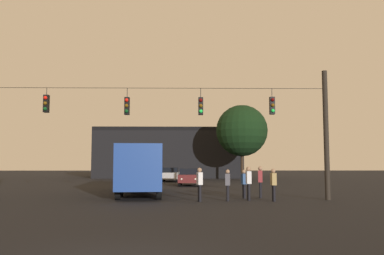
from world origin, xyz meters
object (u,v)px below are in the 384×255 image
object	(u,v)px
tree_left_silhouette	(242,131)
pedestrian_near_bus	(200,182)
car_near_right	(189,177)
pedestrian_crossing_left	(274,183)
pedestrian_crossing_center	(249,181)
pedestrian_crossing_right	(228,183)
pedestrian_trailing	(244,182)
pedestrian_far_side	(260,180)
city_bus	(141,165)
car_far_left	(171,174)

from	to	relation	value
tree_left_silhouette	pedestrian_near_bus	bearing A→B (deg)	-102.64
car_near_right	pedestrian_near_bus	bearing A→B (deg)	-88.54
pedestrian_crossing_left	pedestrian_crossing_center	bearing A→B (deg)	157.24
car_near_right	tree_left_silhouette	size ratio (longest dim) A/B	0.50
pedestrian_crossing_right	tree_left_silhouette	world-z (taller)	tree_left_silhouette
car_near_right	pedestrian_trailing	size ratio (longest dim) A/B	2.74
pedestrian_crossing_left	pedestrian_trailing	distance (m)	2.24
pedestrian_crossing_center	pedestrian_crossing_left	bearing A→B (deg)	-22.76
car_near_right	pedestrian_near_bus	distance (m)	15.35
pedestrian_crossing_center	pedestrian_far_side	world-z (taller)	pedestrian_far_side
city_bus	pedestrian_crossing_left	bearing A→B (deg)	-35.64
city_bus	tree_left_silhouette	xyz separation A→B (m)	(9.51, 21.01, 3.93)
pedestrian_trailing	tree_left_silhouette	size ratio (longest dim) A/B	0.18
car_near_right	tree_left_silhouette	world-z (taller)	tree_left_silhouette
pedestrian_trailing	car_near_right	bearing A→B (deg)	102.43
pedestrian_trailing	tree_left_silhouette	xyz separation A→B (m)	(3.34, 24.49, 4.90)
pedestrian_trailing	pedestrian_crossing_center	bearing A→B (deg)	-87.85
car_far_left	pedestrian_near_bus	bearing A→B (deg)	-84.41
pedestrian_trailing	pedestrian_crossing_left	bearing A→B (deg)	-55.58
pedestrian_near_bus	tree_left_silhouette	distance (m)	27.46
pedestrian_trailing	city_bus	bearing A→B (deg)	150.56
pedestrian_crossing_left	pedestrian_crossing_right	size ratio (longest dim) A/B	1.03
car_near_right	car_far_left	size ratio (longest dim) A/B	1.00
car_far_left	pedestrian_far_side	world-z (taller)	pedestrian_far_side
car_far_left	pedestrian_crossing_left	size ratio (longest dim) A/B	2.60
pedestrian_crossing_center	tree_left_silhouette	size ratio (longest dim) A/B	0.20
city_bus	car_near_right	size ratio (longest dim) A/B	2.55
city_bus	pedestrian_crossing_center	world-z (taller)	city_bus
car_far_left	pedestrian_trailing	bearing A→B (deg)	-77.38
car_far_left	pedestrian_crossing_center	bearing A→B (deg)	-77.97
pedestrian_trailing	pedestrian_far_side	world-z (taller)	pedestrian_far_side
pedestrian_crossing_center	pedestrian_trailing	distance (m)	1.35
pedestrian_trailing	tree_left_silhouette	bearing A→B (deg)	82.23
pedestrian_near_bus	car_far_left	bearing A→B (deg)	95.59
car_near_right	pedestrian_crossing_left	world-z (taller)	pedestrian_crossing_left
car_far_left	pedestrian_crossing_right	xyz separation A→B (m)	(3.81, -23.51, 0.13)
pedestrian_crossing_right	pedestrian_trailing	world-z (taller)	pedestrian_crossing_right
city_bus	car_near_right	xyz separation A→B (m)	(3.20, 9.97, -1.07)
tree_left_silhouette	pedestrian_far_side	bearing A→B (deg)	-95.56
car_near_right	pedestrian_crossing_left	bearing A→B (deg)	-74.54
city_bus	pedestrian_crossing_right	distance (m)	7.26
car_far_left	pedestrian_crossing_right	world-z (taller)	pedestrian_crossing_right
pedestrian_far_side	tree_left_silhouette	bearing A→B (deg)	84.44
pedestrian_crossing_left	pedestrian_crossing_center	xyz separation A→B (m)	(-1.22, 0.51, 0.07)
pedestrian_crossing_right	pedestrian_near_bus	xyz separation A→B (m)	(-1.48, -0.26, 0.06)
pedestrian_near_bus	tree_left_silhouette	size ratio (longest dim) A/B	0.20
city_bus	pedestrian_trailing	world-z (taller)	city_bus
car_near_right	pedestrian_crossing_center	bearing A→B (deg)	-78.48
car_near_right	pedestrian_trailing	xyz separation A→B (m)	(2.96, -13.45, 0.10)
pedestrian_crossing_left	pedestrian_crossing_center	world-z (taller)	pedestrian_crossing_center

